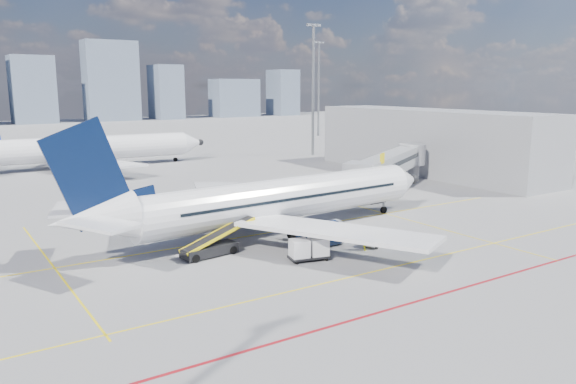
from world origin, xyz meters
name	(u,v)px	position (x,y,z in m)	size (l,w,h in m)	color
ground	(327,252)	(0.00, 0.00, 0.00)	(420.00, 420.00, 0.00)	gray
apron_markings	(351,265)	(-0.58, -3.91, 0.01)	(90.00, 35.12, 0.01)	yellow
jet_bridge	(393,164)	(23.51, 16.91, 3.74)	(23.55, 15.78, 6.30)	#909398
terminal_block	(429,141)	(39.95, 26.00, 5.00)	(10.00, 42.00, 10.00)	#909398
floodlight_mast_ne	(313,86)	(38.00, 55.00, 13.59)	(3.20, 0.61, 25.45)	slate
floodlight_mast_far	(319,86)	(65.00, 90.00, 13.59)	(3.20, 0.61, 25.45)	slate
main_aircraft	(270,201)	(-1.13, 7.22, 3.22)	(40.06, 34.88, 11.69)	white
second_aircraft	(82,149)	(-5.05, 61.51, 3.22)	(42.82, 37.29, 12.48)	white
baggage_tug	(375,239)	(4.48, -1.00, 0.68)	(2.29, 1.79, 1.42)	white
cargo_dolly	(309,249)	(-2.58, -1.08, 0.97)	(3.48, 2.15, 1.77)	black
belt_loader	(211,247)	(-8.56, 4.34, 0.71)	(6.85, 2.37, 2.75)	black
ramp_worker	(365,239)	(3.05, -1.35, 0.98)	(0.71, 0.47, 1.96)	yellow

